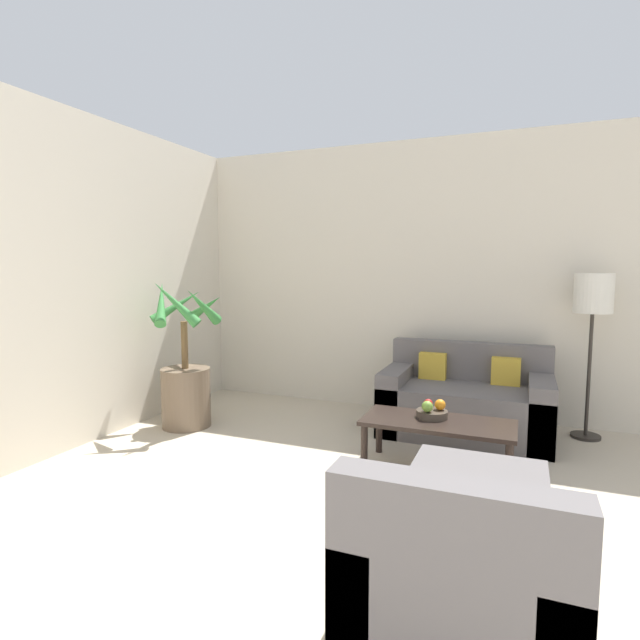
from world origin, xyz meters
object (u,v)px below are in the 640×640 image
(apple_red, at_px, (428,403))
(apple_green, at_px, (427,407))
(potted_palm, at_px, (186,379))
(coffee_table, at_px, (438,427))
(ottoman, at_px, (478,504))
(sofa_loveseat, at_px, (465,403))
(floor_lamp, at_px, (593,302))
(orange_fruit, at_px, (440,405))
(fruit_bowl, at_px, (432,414))
(armchair, at_px, (459,581))

(apple_red, relative_size, apple_green, 0.80)
(potted_palm, bearing_deg, coffee_table, -3.99)
(coffee_table, xyz_separation_m, ottoman, (0.35, -0.86, -0.11))
(potted_palm, height_order, sofa_loveseat, potted_palm)
(potted_palm, bearing_deg, apple_green, -4.10)
(coffee_table, distance_m, ottoman, 0.94)
(sofa_loveseat, relative_size, apple_red, 21.64)
(potted_palm, bearing_deg, floor_lamp, 17.08)
(potted_palm, relative_size, coffee_table, 1.28)
(sofa_loveseat, height_order, orange_fruit, sofa_loveseat)
(sofa_loveseat, height_order, floor_lamp, floor_lamp)
(sofa_loveseat, height_order, coffee_table, sofa_loveseat)
(sofa_loveseat, distance_m, floor_lamp, 1.35)
(potted_palm, bearing_deg, sofa_loveseat, 17.44)
(coffee_table, xyz_separation_m, fruit_bowl, (-0.05, 0.06, 0.08))
(ottoman, bearing_deg, potted_palm, 158.87)
(floor_lamp, relative_size, fruit_bowl, 6.24)
(apple_red, xyz_separation_m, ottoman, (0.44, -0.98, -0.25))
(apple_red, bearing_deg, sofa_loveseat, 76.79)
(floor_lamp, bearing_deg, coffee_table, -131.76)
(ottoman, bearing_deg, orange_fruit, 110.12)
(sofa_loveseat, relative_size, coffee_table, 1.33)
(fruit_bowl, xyz_separation_m, apple_red, (-0.04, 0.06, 0.06))
(potted_palm, xyz_separation_m, ottoman, (2.65, -1.02, -0.23))
(ottoman, bearing_deg, fruit_bowl, 113.47)
(fruit_bowl, bearing_deg, ottoman, -66.53)
(potted_palm, xyz_separation_m, apple_red, (2.21, -0.04, 0.02))
(floor_lamp, relative_size, apple_green, 17.30)
(sofa_loveseat, relative_size, armchair, 1.68)
(potted_palm, distance_m, sofa_loveseat, 2.52)
(potted_palm, xyz_separation_m, armchair, (2.65, -1.80, -0.19))
(orange_fruit, bearing_deg, apple_red, 163.23)
(fruit_bowl, relative_size, orange_fruit, 2.87)
(orange_fruit, xyz_separation_m, armchair, (0.35, -1.73, -0.21))
(floor_lamp, height_order, fruit_bowl, floor_lamp)
(sofa_loveseat, height_order, ottoman, sofa_loveseat)
(potted_palm, height_order, apple_red, potted_palm)
(potted_palm, distance_m, apple_red, 2.21)
(potted_palm, relative_size, sofa_loveseat, 0.97)
(orange_fruit, relative_size, ottoman, 0.12)
(coffee_table, bearing_deg, armchair, -78.13)
(floor_lamp, height_order, armchair, floor_lamp)
(floor_lamp, bearing_deg, apple_green, -133.79)
(armchair, bearing_deg, ottoman, 89.72)
(potted_palm, distance_m, orange_fruit, 2.30)
(orange_fruit, bearing_deg, floor_lamp, 45.92)
(fruit_bowl, bearing_deg, floor_lamp, 45.38)
(orange_fruit, bearing_deg, fruit_bowl, -148.55)
(floor_lamp, xyz_separation_m, coffee_table, (-1.07, -1.20, -0.85))
(fruit_bowl, distance_m, orange_fruit, 0.09)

